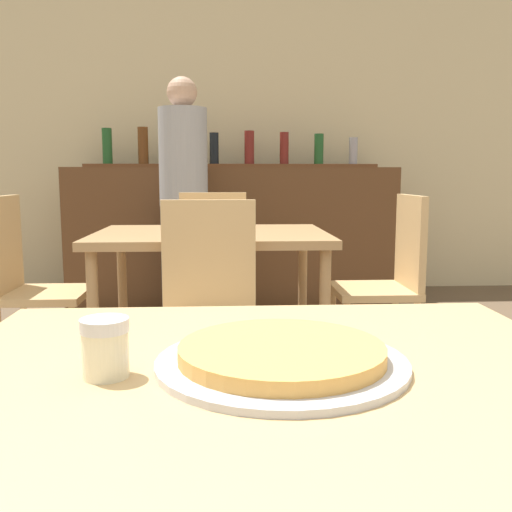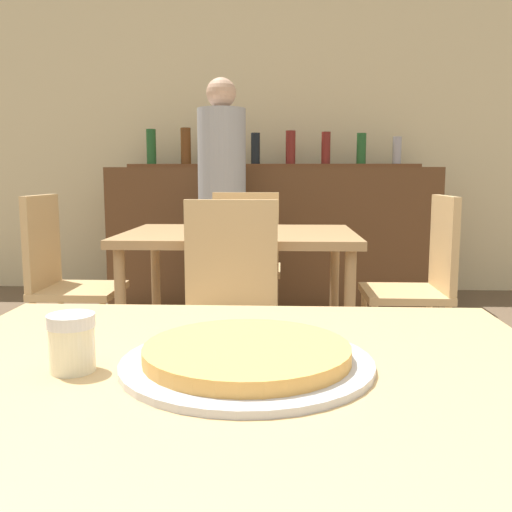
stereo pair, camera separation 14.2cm
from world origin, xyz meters
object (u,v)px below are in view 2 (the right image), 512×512
object	(u,v)px
pizza_tray	(247,357)
cheese_shaker	(72,342)
chair_far_side_back	(247,259)
chair_far_side_left	(63,274)
chair_far_side_front	(229,301)
chair_far_side_right	(422,277)
person_standing	(222,190)

from	to	relation	value
pizza_tray	cheese_shaker	xyz separation A→B (m)	(-0.27, -0.03, 0.03)
chair_far_side_back	chair_far_side_left	size ratio (longest dim) A/B	1.00
chair_far_side_front	chair_far_side_back	xyz separation A→B (m)	(0.00, 1.16, 0.00)
chair_far_side_back	pizza_tray	bearing A→B (deg)	93.47
chair_far_side_back	chair_far_side_right	size ratio (longest dim) A/B	1.00
pizza_tray	chair_far_side_front	bearing A→B (deg)	96.47
chair_far_side_left	cheese_shaker	size ratio (longest dim) A/B	10.38
cheese_shaker	person_standing	xyz separation A→B (m)	(-0.10, 3.24, 0.15)
pizza_tray	person_standing	size ratio (longest dim) A/B	0.23
chair_far_side_right	pizza_tray	bearing A→B (deg)	-21.18
chair_far_side_back	chair_far_side_right	world-z (taller)	same
chair_far_side_front	chair_far_side_left	distance (m)	1.07
chair_far_side_back	chair_far_side_left	world-z (taller)	same
chair_far_side_right	person_standing	size ratio (longest dim) A/B	0.55
chair_far_side_front	person_standing	size ratio (longest dim) A/B	0.55
chair_far_side_right	person_standing	distance (m)	1.74
pizza_tray	chair_far_side_right	bearing A→B (deg)	68.82
chair_far_side_left	chair_far_side_right	xyz separation A→B (m)	(1.79, 0.00, 0.00)
person_standing	cheese_shaker	bearing A→B (deg)	-88.17
chair_far_side_front	chair_far_side_right	distance (m)	1.07
chair_far_side_left	pizza_tray	xyz separation A→B (m)	(1.05, -1.92, 0.21)
chair_far_side_back	chair_far_side_right	bearing A→B (deg)	147.00
chair_far_side_right	person_standing	bearing A→B (deg)	-138.97
chair_far_side_right	pizza_tray	distance (m)	2.07
chair_far_side_left	person_standing	bearing A→B (deg)	-27.82
person_standing	chair_far_side_front	bearing A→B (deg)	-83.28
chair_far_side_front	pizza_tray	world-z (taller)	chair_far_side_front
chair_far_side_right	cheese_shaker	size ratio (longest dim) A/B	10.38
chair_far_side_right	chair_far_side_front	bearing A→B (deg)	-57.00
chair_far_side_back	chair_far_side_left	bearing A→B (deg)	33.00
chair_far_side_left	cheese_shaker	distance (m)	2.12
pizza_tray	person_standing	bearing A→B (deg)	96.61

